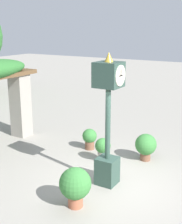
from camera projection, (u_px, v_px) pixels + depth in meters
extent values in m
plane|color=gray|center=(115.00, 184.00, 8.30)|extent=(60.00, 60.00, 0.00)
cube|color=#2D473D|center=(107.00, 171.00, 8.26)|extent=(0.52, 0.52, 0.73)
cylinder|color=#2D473D|center=(108.00, 124.00, 7.92)|extent=(0.14, 0.14, 1.85)
cylinder|color=gold|center=(108.00, 88.00, 7.67)|extent=(0.22, 0.22, 0.04)
cube|color=#2D473D|center=(109.00, 75.00, 7.58)|extent=(0.62, 0.62, 0.62)
cylinder|color=beige|center=(120.00, 76.00, 7.42)|extent=(0.51, 0.02, 0.51)
cylinder|color=beige|center=(97.00, 74.00, 7.74)|extent=(0.51, 0.02, 0.51)
cube|color=black|center=(121.00, 76.00, 7.42)|extent=(0.18, 0.01, 0.02)
cube|color=black|center=(121.00, 73.00, 7.40)|extent=(0.02, 0.01, 0.16)
cone|color=gold|center=(109.00, 57.00, 7.47)|extent=(0.22, 0.22, 0.24)
cube|color=gray|center=(21.00, 105.00, 11.75)|extent=(0.59, 0.59, 2.36)
cylinder|color=brown|center=(90.00, 145.00, 10.65)|extent=(0.32, 0.32, 0.29)
sphere|color=#387A38|center=(90.00, 136.00, 10.56)|extent=(0.49, 0.49, 0.49)
cylinder|color=brown|center=(145.00, 156.00, 9.77)|extent=(0.32, 0.32, 0.27)
sphere|color=#387A38|center=(146.00, 144.00, 9.67)|extent=(0.67, 0.67, 0.67)
cylinder|color=gray|center=(103.00, 156.00, 9.68)|extent=(0.32, 0.32, 0.33)
sphere|color=#387A38|center=(103.00, 146.00, 9.59)|extent=(0.48, 0.48, 0.48)
cylinder|color=#9E563D|center=(75.00, 200.00, 7.24)|extent=(0.35, 0.35, 0.31)
sphere|color=#387A38|center=(75.00, 183.00, 7.12)|extent=(0.75, 0.75, 0.75)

